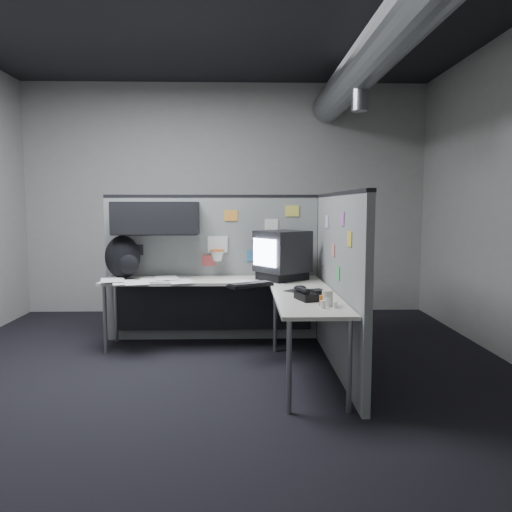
{
  "coord_description": "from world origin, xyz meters",
  "views": [
    {
      "loc": [
        0.22,
        -4.28,
        1.51
      ],
      "look_at": [
        0.35,
        0.35,
        1.04
      ],
      "focal_mm": 35.0,
      "sensor_mm": 36.0,
      "label": 1
    }
  ],
  "objects_px": {
    "keyboard": "(250,285)",
    "backpack": "(123,258)",
    "monitor": "(282,255)",
    "phone": "(310,295)",
    "desk": "(235,295)"
  },
  "relations": [
    {
      "from": "keyboard",
      "to": "backpack",
      "type": "height_order",
      "value": "backpack"
    },
    {
      "from": "monitor",
      "to": "keyboard",
      "type": "xyz_separation_m",
      "value": [
        -0.34,
        -0.45,
        -0.25
      ]
    },
    {
      "from": "keyboard",
      "to": "phone",
      "type": "height_order",
      "value": "phone"
    },
    {
      "from": "monitor",
      "to": "keyboard",
      "type": "distance_m",
      "value": 0.62
    },
    {
      "from": "phone",
      "to": "backpack",
      "type": "xyz_separation_m",
      "value": [
        -1.84,
        1.27,
        0.18
      ]
    },
    {
      "from": "phone",
      "to": "backpack",
      "type": "bearing_deg",
      "value": 137.39
    },
    {
      "from": "keyboard",
      "to": "phone",
      "type": "xyz_separation_m",
      "value": [
        0.49,
        -0.68,
        0.02
      ]
    },
    {
      "from": "desk",
      "to": "keyboard",
      "type": "height_order",
      "value": "keyboard"
    },
    {
      "from": "keyboard",
      "to": "backpack",
      "type": "distance_m",
      "value": 1.49
    },
    {
      "from": "desk",
      "to": "backpack",
      "type": "relative_size",
      "value": 5.02
    },
    {
      "from": "desk",
      "to": "keyboard",
      "type": "bearing_deg",
      "value": -54.81
    },
    {
      "from": "monitor",
      "to": "backpack",
      "type": "distance_m",
      "value": 1.7
    },
    {
      "from": "monitor",
      "to": "backpack",
      "type": "relative_size",
      "value": 1.38
    },
    {
      "from": "desk",
      "to": "phone",
      "type": "bearing_deg",
      "value": -54.61
    },
    {
      "from": "desk",
      "to": "monitor",
      "type": "relative_size",
      "value": 3.65
    }
  ]
}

